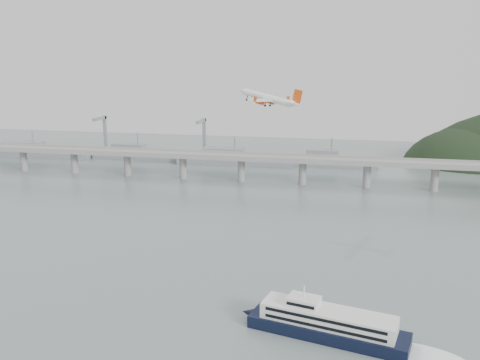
# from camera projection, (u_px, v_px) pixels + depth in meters

# --- Properties ---
(ground) EXTENTS (900.00, 900.00, 0.00)m
(ground) POSITION_uv_depth(u_px,v_px,m) (214.00, 289.00, 220.94)
(ground) COLOR slate
(ground) RESTS_ON ground
(bridge) EXTENTS (800.00, 22.00, 23.90)m
(bridge) POSITION_uv_depth(u_px,v_px,m) (276.00, 162.00, 407.48)
(bridge) COLOR gray
(bridge) RESTS_ON ground
(distant_fleet) EXTENTS (453.00, 60.90, 40.00)m
(distant_fleet) POSITION_uv_depth(u_px,v_px,m) (131.00, 154.00, 503.49)
(distant_fleet) COLOR slate
(distant_fleet) RESTS_ON ground
(ferry) EXTENTS (93.18, 31.68, 17.78)m
(ferry) POSITION_uv_depth(u_px,v_px,m) (328.00, 324.00, 181.99)
(ferry) COLOR black
(ferry) RESTS_ON ground
(airliner) EXTENTS (40.78, 38.08, 11.26)m
(airliner) POSITION_uv_depth(u_px,v_px,m) (269.00, 98.00, 293.51)
(airliner) COLOR white
(airliner) RESTS_ON ground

